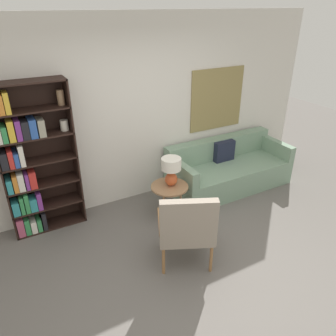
{
  "coord_description": "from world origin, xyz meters",
  "views": [
    {
      "loc": [
        -1.68,
        -2.2,
        2.78
      ],
      "look_at": [
        0.11,
        1.04,
        0.9
      ],
      "focal_mm": 35.0,
      "sensor_mm": 36.0,
      "label": 1
    }
  ],
  "objects": [
    {
      "name": "ground_plane",
      "position": [
        0.0,
        0.0,
        0.0
      ],
      "size": [
        14.0,
        14.0,
        0.0
      ],
      "primitive_type": "plane",
      "color": "#66605B"
    },
    {
      "name": "wall_back",
      "position": [
        0.03,
        2.03,
        1.35
      ],
      "size": [
        6.4,
        0.08,
        2.7
      ],
      "color": "silver",
      "rests_on": "ground_plane"
    },
    {
      "name": "bookshelf",
      "position": [
        -1.43,
        1.84,
        0.99
      ],
      "size": [
        0.92,
        0.3,
        1.99
      ],
      "color": "black",
      "rests_on": "ground_plane"
    },
    {
      "name": "armchair",
      "position": [
        -0.07,
        0.28,
        0.56
      ],
      "size": [
        0.8,
        0.77,
        0.96
      ],
      "color": "olive",
      "rests_on": "ground_plane"
    },
    {
      "name": "couch",
      "position": [
        1.53,
        1.58,
        0.29
      ],
      "size": [
        2.01,
        0.86,
        0.76
      ],
      "color": "gray",
      "rests_on": "ground_plane"
    },
    {
      "name": "side_table",
      "position": [
        0.23,
        1.23,
        0.46
      ],
      "size": [
        0.52,
        0.52,
        0.51
      ],
      "color": "#99704C",
      "rests_on": "ground_plane"
    },
    {
      "name": "table_lamp",
      "position": [
        0.26,
        1.24,
        0.76
      ],
      "size": [
        0.27,
        0.27,
        0.41
      ],
      "color": "#C65128",
      "rests_on": "side_table"
    }
  ]
}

